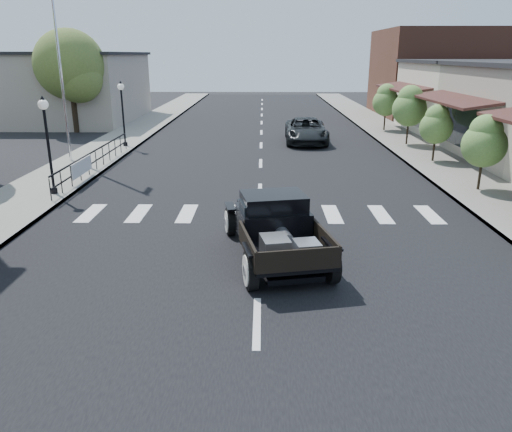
{
  "coord_description": "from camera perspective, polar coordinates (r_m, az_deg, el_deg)",
  "views": [
    {
      "loc": [
        0.1,
        -11.68,
        5.05
      ],
      "look_at": [
        -0.07,
        0.76,
        1.0
      ],
      "focal_mm": 35.0,
      "sensor_mm": 36.0,
      "label": 1
    }
  ],
  "objects": [
    {
      "name": "ground",
      "position": [
        12.73,
        0.27,
        -5.35
      ],
      "size": [
        120.0,
        120.0,
        0.0
      ],
      "primitive_type": "plane",
      "color": "black",
      "rests_on": "ground"
    },
    {
      "name": "second_car",
      "position": [
        30.11,
        5.75,
        9.68
      ],
      "size": [
        2.51,
        5.25,
        1.44
      ],
      "primitive_type": "imported",
      "rotation": [
        0.0,
        0.0,
        -0.02
      ],
      "color": "black",
      "rests_on": "ground"
    },
    {
      "name": "hotrod_pickup",
      "position": [
        12.75,
        2.19,
        -1.23
      ],
      "size": [
        3.22,
        5.25,
        1.7
      ],
      "primitive_type": null,
      "rotation": [
        0.0,
        0.0,
        0.2
      ],
      "color": "black",
      "rests_on": "ground"
    },
    {
      "name": "road",
      "position": [
        27.15,
        0.56,
        7.33
      ],
      "size": [
        14.0,
        80.0,
        0.02
      ],
      "primitive_type": "cube",
      "color": "black",
      "rests_on": "ground"
    },
    {
      "name": "big_tree_far",
      "position": [
        36.0,
        -20.35,
        14.22
      ],
      "size": [
        4.54,
        4.54,
        6.66
      ],
      "primitive_type": null,
      "color": "#4F622A",
      "rests_on": "ground"
    },
    {
      "name": "storefront_far",
      "position": [
        36.94,
        25.16,
        12.03
      ],
      "size": [
        10.0,
        9.0,
        4.5
      ],
      "primitive_type": "cube",
      "color": "beige",
      "rests_on": "ground"
    },
    {
      "name": "road_markings",
      "position": [
        22.26,
        0.51,
        4.92
      ],
      "size": [
        12.0,
        60.0,
        0.06
      ],
      "primitive_type": null,
      "color": "silver",
      "rests_on": "ground"
    },
    {
      "name": "sidewalk_left",
      "position": [
        28.47,
        -16.95,
        7.19
      ],
      "size": [
        3.0,
        80.0,
        0.15
      ],
      "primitive_type": "cube",
      "color": "gray",
      "rests_on": "ground"
    },
    {
      "name": "small_tree_d",
      "position": [
        29.8,
        17.06,
        10.86
      ],
      "size": [
        1.89,
        1.89,
        3.16
      ],
      "primitive_type": null,
      "color": "#547C38",
      "rests_on": "sidewalk_right"
    },
    {
      "name": "banner",
      "position": [
        21.5,
        -19.21,
        4.66
      ],
      "size": [
        0.04,
        2.2,
        0.6
      ],
      "primitive_type": null,
      "color": "silver",
      "rests_on": "sidewalk_left"
    },
    {
      "name": "railing",
      "position": [
        23.33,
        -17.84,
        6.29
      ],
      "size": [
        0.08,
        10.0,
        1.0
      ],
      "primitive_type": null,
      "color": "black",
      "rests_on": "sidewalk_left"
    },
    {
      "name": "sidewalk_right",
      "position": [
        28.41,
        18.11,
        7.06
      ],
      "size": [
        3.0,
        80.0,
        0.15
      ],
      "primitive_type": "cube",
      "color": "gray",
      "rests_on": "ground"
    },
    {
      "name": "flagpole",
      "position": [
        25.45,
        -21.81,
        18.34
      ],
      "size": [
        0.12,
        0.12,
        11.15
      ],
      "primitive_type": "cylinder",
      "color": "silver",
      "rests_on": "sidewalk_left"
    },
    {
      "name": "lamp_post_c",
      "position": [
        28.91,
        -14.96,
        11.2
      ],
      "size": [
        0.36,
        0.36,
        3.52
      ],
      "primitive_type": null,
      "color": "black",
      "rests_on": "sidewalk_left"
    },
    {
      "name": "small_tree_e",
      "position": [
        35.15,
        14.59,
        11.86
      ],
      "size": [
        1.76,
        1.76,
        2.93
      ],
      "primitive_type": null,
      "color": "#547C38",
      "rests_on": "sidewalk_right"
    },
    {
      "name": "low_building_left",
      "position": [
        42.54,
        -20.6,
        13.49
      ],
      "size": [
        10.0,
        12.0,
        5.0
      ],
      "primitive_type": "cube",
      "color": "#ADA191",
      "rests_on": "ground"
    },
    {
      "name": "far_building_right",
      "position": [
        46.34,
        20.94,
        14.98
      ],
      "size": [
        11.0,
        10.0,
        7.0
      ],
      "primitive_type": "cube",
      "color": "brown",
      "rests_on": "ground"
    },
    {
      "name": "lamp_post_b",
      "position": [
        19.54,
        -22.63,
        7.4
      ],
      "size": [
        0.36,
        0.36,
        3.52
      ],
      "primitive_type": null,
      "color": "black",
      "rests_on": "sidewalk_left"
    },
    {
      "name": "small_tree_b",
      "position": [
        20.51,
        24.5,
        6.46
      ],
      "size": [
        1.63,
        1.63,
        2.71
      ],
      "primitive_type": null,
      "color": "#547C38",
      "rests_on": "sidewalk_right"
    },
    {
      "name": "small_tree_c",
      "position": [
        25.44,
        19.82,
        8.8
      ],
      "size": [
        1.54,
        1.54,
        2.56
      ],
      "primitive_type": null,
      "color": "#547C38",
      "rests_on": "sidewalk_right"
    }
  ]
}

